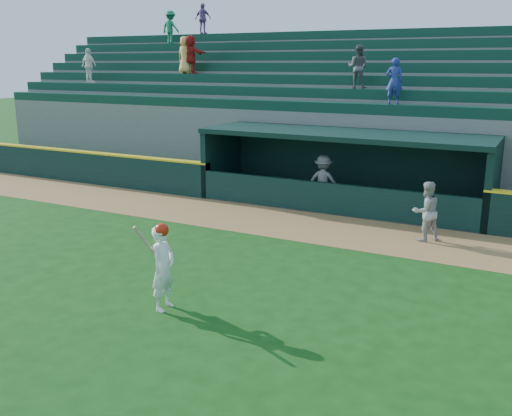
# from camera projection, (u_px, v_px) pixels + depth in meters

# --- Properties ---
(ground) EXTENTS (120.00, 120.00, 0.00)m
(ground) POSITION_uv_depth(u_px,v_px,m) (222.00, 282.00, 12.40)
(ground) COLOR #114010
(ground) RESTS_ON ground
(warning_track) EXTENTS (40.00, 3.00, 0.01)m
(warning_track) POSITION_uv_depth(u_px,v_px,m) (309.00, 226.00, 16.60)
(warning_track) COLOR olive
(warning_track) RESTS_ON ground
(field_wall_left) EXTENTS (15.50, 0.30, 1.20)m
(field_wall_left) POSITION_uv_depth(u_px,v_px,m) (49.00, 164.00, 23.40)
(field_wall_left) COLOR black
(field_wall_left) RESTS_ON ground
(wall_stripe_left) EXTENTS (15.50, 0.32, 0.06)m
(wall_stripe_left) POSITION_uv_depth(u_px,v_px,m) (47.00, 148.00, 23.25)
(wall_stripe_left) COLOR yellow
(wall_stripe_left) RESTS_ON field_wall_left
(dugout_player_front) EXTENTS (0.99, 0.99, 1.61)m
(dugout_player_front) POSITION_uv_depth(u_px,v_px,m) (426.00, 211.00, 15.08)
(dugout_player_front) COLOR #A0A19B
(dugout_player_front) RESTS_ON ground
(dugout_player_inside) EXTENTS (1.19, 0.81, 1.70)m
(dugout_player_inside) POSITION_uv_depth(u_px,v_px,m) (323.00, 181.00, 18.75)
(dugout_player_inside) COLOR gray
(dugout_player_inside) RESTS_ON ground
(dugout) EXTENTS (9.40, 2.80, 2.46)m
(dugout) POSITION_uv_depth(u_px,v_px,m) (346.00, 164.00, 18.93)
(dugout) COLOR slate
(dugout) RESTS_ON ground
(stands) EXTENTS (34.50, 6.25, 7.41)m
(stands) POSITION_uv_depth(u_px,v_px,m) (385.00, 121.00, 22.59)
(stands) COLOR slate
(stands) RESTS_ON ground
(batter_at_plate) EXTENTS (0.56, 0.75, 1.73)m
(batter_at_plate) POSITION_uv_depth(u_px,v_px,m) (163.00, 266.00, 10.86)
(batter_at_plate) COLOR white
(batter_at_plate) RESTS_ON ground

